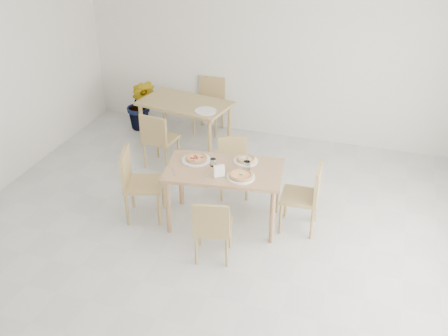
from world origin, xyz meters
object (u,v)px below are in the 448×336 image
(main_table, at_px, (224,176))
(pizza_pepperoni, at_px, (196,158))
(plate_mushroom, at_px, (246,161))
(second_table, at_px, (185,108))
(tumbler_b, at_px, (213,162))
(napkin_holder, at_px, (219,172))
(chair_west, at_px, (137,179))
(tumbler_a, at_px, (247,166))
(chair_south, at_px, (212,226))
(potted_plant, at_px, (141,104))
(chair_east, at_px, (307,193))
(pizza_margherita, at_px, (241,175))
(chair_back_s, at_px, (158,137))
(plate_empty, at_px, (206,111))
(pizza_mushroom, at_px, (246,159))
(plate_pepperoni, at_px, (196,160))
(chair_north, at_px, (233,162))
(chair_back_n, at_px, (210,101))
(plate_margherita, at_px, (241,177))

(main_table, height_order, pizza_pepperoni, pizza_pepperoni)
(plate_mushroom, xyz_separation_m, pizza_pepperoni, (-0.57, -0.16, 0.02))
(plate_mushroom, bearing_deg, second_table, 132.59)
(tumbler_b, distance_m, napkin_holder, 0.27)
(second_table, bearing_deg, chair_west, -75.80)
(tumbler_a, bearing_deg, chair_south, -100.44)
(tumbler_b, xyz_separation_m, potted_plant, (-2.00, 2.13, -0.36))
(main_table, distance_m, tumbler_b, 0.20)
(main_table, bearing_deg, pizza_pepperoni, 158.57)
(chair_east, height_order, pizza_margherita, chair_east)
(tumbler_a, distance_m, chair_back_s, 1.87)
(chair_west, relative_size, plate_mushroom, 3.15)
(chair_south, distance_m, plate_empty, 2.44)
(chair_south, height_order, pizza_mushroom, pizza_mushroom)
(plate_pepperoni, relative_size, pizza_margherita, 1.07)
(chair_north, height_order, plate_mushroom, chair_north)
(chair_back_n, bearing_deg, chair_south, -69.56)
(pizza_margherita, xyz_separation_m, plate_empty, (-1.02, 1.66, -0.02))
(chair_east, xyz_separation_m, plate_pepperoni, (-1.34, -0.08, 0.26))
(chair_west, height_order, second_table, chair_west)
(pizza_margherita, xyz_separation_m, tumbler_b, (-0.39, 0.16, 0.01))
(chair_east, bearing_deg, tumbler_b, -85.18)
(pizza_mushroom, height_order, tumbler_a, tumbler_a)
(chair_west, height_order, plate_pepperoni, chair_west)
(napkin_holder, bearing_deg, tumbler_a, 12.88)
(tumbler_b, xyz_separation_m, second_table, (-1.06, 1.73, -0.14))
(pizza_margherita, distance_m, napkin_holder, 0.25)
(chair_south, height_order, chair_east, chair_east)
(second_table, bearing_deg, tumbler_b, -48.91)
(pizza_pepperoni, xyz_separation_m, second_table, (-0.82, 1.67, -0.13))
(plate_margherita, distance_m, pizza_mushroom, 0.39)
(chair_south, bearing_deg, chair_back_n, -81.73)
(chair_south, relative_size, second_table, 0.54)
(plate_mushroom, bearing_deg, plate_margherita, -82.21)
(second_table, bearing_deg, plate_empty, -19.69)
(chair_west, distance_m, plate_mushroom, 1.34)
(chair_west, bearing_deg, main_table, -95.96)
(pizza_pepperoni, bearing_deg, second_table, 116.16)
(chair_back_s, bearing_deg, plate_mushroom, 159.75)
(plate_empty, bearing_deg, pizza_pepperoni, -74.47)
(main_table, distance_m, chair_back_n, 2.70)
(plate_margherita, xyz_separation_m, pizza_margherita, (0.00, 0.00, 0.02))
(tumbler_b, bearing_deg, plate_pepperoni, 165.82)
(plate_pepperoni, xyz_separation_m, chair_back_s, (-0.94, 0.93, -0.27))
(chair_south, distance_m, napkin_holder, 0.66)
(tumbler_a, bearing_deg, pizza_margherita, -93.78)
(main_table, bearing_deg, pizza_mushroom, 43.65)
(tumbler_b, bearing_deg, plate_empty, 112.94)
(chair_east, bearing_deg, chair_west, -81.89)
(pizza_mushroom, bearing_deg, main_table, -127.88)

